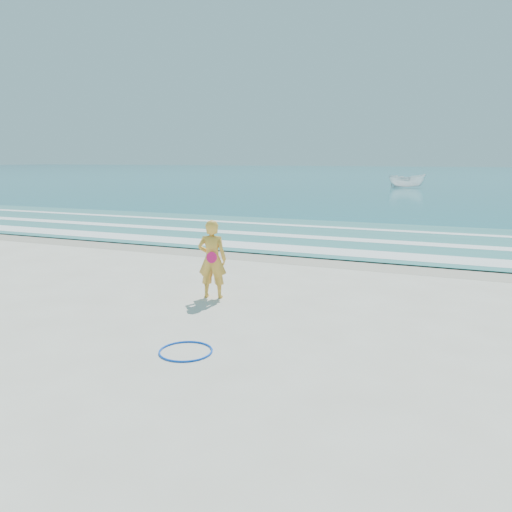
% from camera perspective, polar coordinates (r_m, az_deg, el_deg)
% --- Properties ---
extents(ground, '(400.00, 400.00, 0.00)m').
position_cam_1_polar(ground, '(9.25, -12.27, -10.35)').
color(ground, silver).
rests_on(ground, ground).
extents(wet_sand, '(400.00, 2.40, 0.00)m').
position_cam_1_polar(wet_sand, '(17.13, 4.95, -0.17)').
color(wet_sand, '#B2A893').
rests_on(wet_sand, ground).
extents(ocean, '(400.00, 190.00, 0.04)m').
position_cam_1_polar(ocean, '(112.21, 19.97, 8.78)').
color(ocean, '#19727F').
rests_on(ocean, ground).
extents(shallow, '(400.00, 10.00, 0.01)m').
position_cam_1_polar(shallow, '(21.88, 8.88, 2.32)').
color(shallow, '#59B7AD').
rests_on(shallow, ocean).
extents(foam_near, '(400.00, 1.40, 0.01)m').
position_cam_1_polar(foam_near, '(18.34, 6.17, 0.72)').
color(foam_near, white).
rests_on(foam_near, shallow).
extents(foam_mid, '(400.00, 0.90, 0.01)m').
position_cam_1_polar(foam_mid, '(21.11, 8.37, 2.03)').
color(foam_mid, white).
rests_on(foam_mid, shallow).
extents(foam_far, '(400.00, 0.60, 0.01)m').
position_cam_1_polar(foam_far, '(24.29, 10.26, 3.16)').
color(foam_far, white).
rests_on(foam_far, shallow).
extents(hoop, '(0.96, 0.96, 0.03)m').
position_cam_1_polar(hoop, '(9.00, -8.03, -10.71)').
color(hoop, blue).
rests_on(hoop, ground).
extents(boat, '(4.20, 2.10, 1.55)m').
position_cam_1_polar(boat, '(59.16, 16.87, 8.21)').
color(boat, white).
rests_on(boat, ocean).
extents(woman, '(0.78, 0.60, 1.91)m').
position_cam_1_polar(woman, '(12.06, -5.03, -0.36)').
color(woman, gold).
rests_on(woman, ground).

